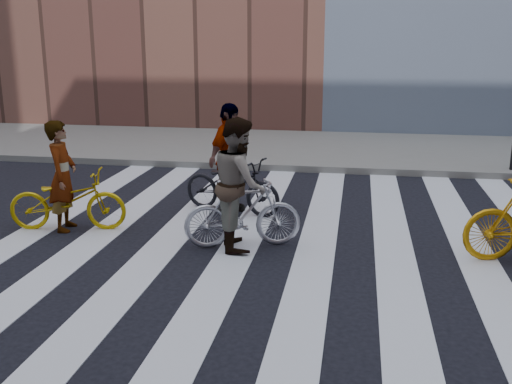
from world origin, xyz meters
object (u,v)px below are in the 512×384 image
(bike_silver_mid, at_px, (243,213))
(rider_left, at_px, (62,176))
(bike_dark_rear, at_px, (232,185))
(rider_mid, at_px, (239,184))
(bike_yellow_left, at_px, (67,200))
(rider_rear, at_px, (229,159))

(bike_silver_mid, height_order, rider_left, rider_left)
(bike_dark_rear, distance_m, rider_mid, 1.80)
(rider_left, bearing_deg, rider_mid, -106.49)
(bike_yellow_left, height_order, bike_silver_mid, bike_silver_mid)
(rider_mid, bearing_deg, bike_silver_mid, -107.17)
(rider_mid, bearing_deg, bike_dark_rear, -1.67)
(rider_mid, bearing_deg, rider_rear, -0.10)
(bike_silver_mid, xyz_separation_m, rider_left, (-2.90, 0.32, 0.36))
(rider_left, height_order, rider_rear, rider_rear)
(bike_silver_mid, xyz_separation_m, rider_rear, (-0.57, 1.68, 0.44))
(bike_dark_rear, xyz_separation_m, rider_mid, (0.47, -1.68, 0.46))
(bike_silver_mid, distance_m, rider_mid, 0.44)
(bike_yellow_left, relative_size, rider_left, 1.05)
(bike_dark_rear, bearing_deg, bike_yellow_left, 138.71)
(rider_left, bearing_deg, bike_yellow_left, -100.13)
(bike_yellow_left, bearing_deg, rider_mid, -106.61)
(rider_left, bearing_deg, rider_rear, -69.91)
(rider_left, distance_m, rider_mid, 2.87)
(bike_yellow_left, relative_size, rider_mid, 0.96)
(bike_dark_rear, bearing_deg, bike_silver_mid, -144.45)
(rider_rear, bearing_deg, rider_mid, -144.45)
(bike_silver_mid, height_order, rider_rear, rider_rear)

